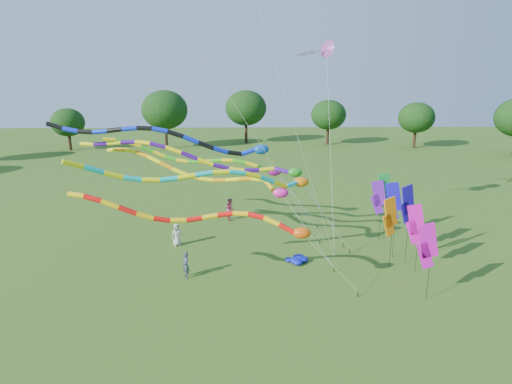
{
  "coord_description": "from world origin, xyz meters",
  "views": [
    {
      "loc": [
        -3.13,
        -20.81,
        11.14
      ],
      "look_at": [
        -2.46,
        2.96,
        4.8
      ],
      "focal_mm": 30.0,
      "sensor_mm": 36.0,
      "label": 1
    }
  ],
  "objects_px": {
    "tube_kite_red": "(218,219)",
    "person_c": "(230,209)",
    "person_b": "(186,265)",
    "tube_kite_orange": "(212,175)",
    "blue_nylon_heap": "(298,261)",
    "person_a": "(177,235)"
  },
  "relations": [
    {
      "from": "tube_kite_red",
      "to": "person_c",
      "type": "xyz_separation_m",
      "value": [
        0.16,
        12.61,
        -3.36
      ]
    },
    {
      "from": "blue_nylon_heap",
      "to": "person_b",
      "type": "xyz_separation_m",
      "value": [
        -6.71,
        -1.7,
        0.59
      ]
    },
    {
      "from": "tube_kite_red",
      "to": "person_b",
      "type": "bearing_deg",
      "value": 136.11
    },
    {
      "from": "tube_kite_red",
      "to": "tube_kite_orange",
      "type": "distance_m",
      "value": 5.84
    },
    {
      "from": "person_a",
      "to": "person_c",
      "type": "distance_m",
      "value": 6.5
    },
    {
      "from": "person_b",
      "to": "person_c",
      "type": "distance_m",
      "value": 10.69
    },
    {
      "from": "blue_nylon_heap",
      "to": "tube_kite_red",
      "type": "bearing_deg",
      "value": -140.31
    },
    {
      "from": "person_b",
      "to": "tube_kite_orange",
      "type": "bearing_deg",
      "value": 125.74
    },
    {
      "from": "person_c",
      "to": "tube_kite_orange",
      "type": "bearing_deg",
      "value": 152.43
    },
    {
      "from": "tube_kite_red",
      "to": "person_c",
      "type": "bearing_deg",
      "value": 91.63
    },
    {
      "from": "blue_nylon_heap",
      "to": "person_c",
      "type": "distance_m",
      "value": 9.86
    },
    {
      "from": "tube_kite_orange",
      "to": "blue_nylon_heap",
      "type": "bearing_deg",
      "value": 3.85
    },
    {
      "from": "tube_kite_orange",
      "to": "blue_nylon_heap",
      "type": "relative_size",
      "value": 10.03
    },
    {
      "from": "tube_kite_orange",
      "to": "person_b",
      "type": "distance_m",
      "value": 5.88
    },
    {
      "from": "tube_kite_orange",
      "to": "person_a",
      "type": "relative_size",
      "value": 9.16
    },
    {
      "from": "person_c",
      "to": "person_b",
      "type": "bearing_deg",
      "value": 147.62
    },
    {
      "from": "person_a",
      "to": "person_c",
      "type": "relative_size",
      "value": 0.88
    },
    {
      "from": "tube_kite_orange",
      "to": "person_c",
      "type": "xyz_separation_m",
      "value": [
        0.88,
        6.91,
        -4.39
      ]
    },
    {
      "from": "blue_nylon_heap",
      "to": "person_a",
      "type": "distance_m",
      "value": 8.62
    },
    {
      "from": "person_c",
      "to": "blue_nylon_heap",
      "type": "bearing_deg",
      "value": -173.23
    },
    {
      "from": "blue_nylon_heap",
      "to": "person_b",
      "type": "height_order",
      "value": "person_b"
    },
    {
      "from": "tube_kite_red",
      "to": "person_a",
      "type": "distance_m",
      "value": 8.58
    }
  ]
}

